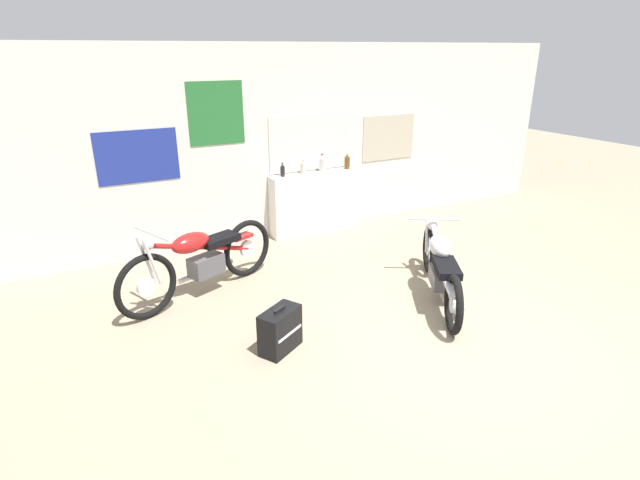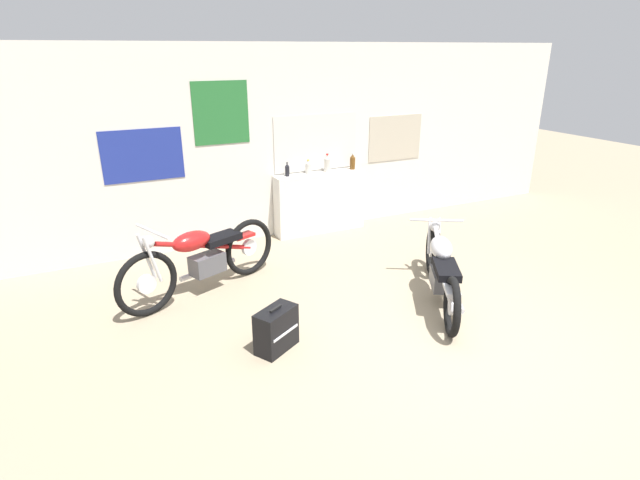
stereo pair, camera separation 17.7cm
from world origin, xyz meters
name	(u,v)px [view 1 (the left image)]	position (x,y,z in m)	size (l,w,h in m)	color
ground_plane	(460,347)	(0.00, 0.00, 0.00)	(24.00, 24.00, 0.00)	gray
wall_back	(294,142)	(0.00, 3.76, 1.40)	(10.00, 0.07, 2.80)	silver
sill_counter	(315,203)	(0.27, 3.59, 0.47)	(1.45, 0.28, 0.94)	silver
bottle_leftmost	(283,170)	(-0.26, 3.61, 1.03)	(0.07, 0.07, 0.21)	black
bottle_left_center	(303,168)	(0.09, 3.62, 1.04)	(0.08, 0.08, 0.21)	#B7B2A8
bottle_center	(322,164)	(0.40, 3.60, 1.06)	(0.09, 0.09, 0.28)	#B7B2A8
bottle_right_center	(347,162)	(0.83, 3.58, 1.06)	(0.08, 0.08, 0.26)	#5B3814
motorcycle_red	(201,259)	(-1.90, 2.28, 0.45)	(2.02, 0.94, 0.94)	black
motorcycle_silver	(441,266)	(0.50, 0.91, 0.39)	(1.15, 1.86, 0.78)	black
hard_case_black	(280,330)	(-1.56, 0.78, 0.21)	(0.48, 0.41, 0.45)	black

